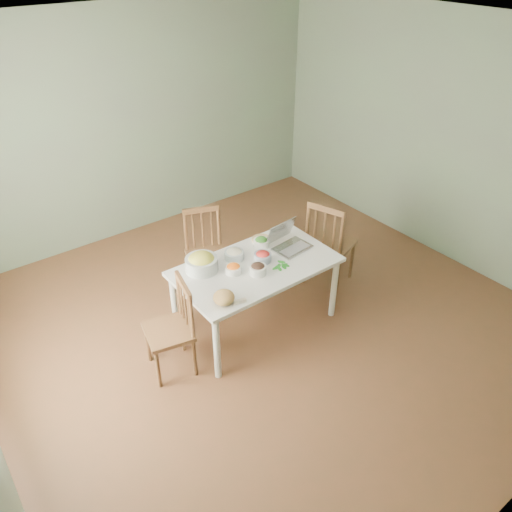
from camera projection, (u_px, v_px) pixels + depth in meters
floor at (264, 322)px, 5.00m from camera, size 5.00×5.00×0.00m
ceiling at (268, 33)px, 3.50m from camera, size 5.00×5.00×0.00m
wall_back at (137, 125)px, 5.91m from camera, size 5.00×0.00×2.70m
wall_right at (443, 140)px, 5.50m from camera, size 0.00×5.00×2.70m
dining_table at (256, 295)px, 4.80m from camera, size 1.51×0.85×0.71m
chair_far at (207, 254)px, 5.18m from camera, size 0.52×0.51×0.94m
chair_left at (168, 330)px, 4.24m from camera, size 0.46×0.47×0.90m
chair_right at (331, 241)px, 5.32m from camera, size 0.56×0.57×1.02m
bread_boule at (224, 297)px, 4.11m from camera, size 0.19×0.19×0.12m
butter_stick at (240, 301)px, 4.14m from camera, size 0.11×0.06×0.03m
bowl_squash at (202, 262)px, 4.49m from camera, size 0.32×0.32×0.17m
bowl_carrot at (233, 268)px, 4.48m from camera, size 0.19×0.19×0.08m
bowl_onion at (234, 254)px, 4.67m from camera, size 0.23×0.23×0.10m
bowl_mushroom at (258, 269)px, 4.46m from camera, size 0.19×0.19×0.10m
bowl_redpep at (263, 256)px, 4.64m from camera, size 0.22×0.22×0.10m
bowl_broccoli at (261, 242)px, 4.85m from camera, size 0.20×0.20×0.10m
flatbread at (261, 239)px, 4.96m from camera, size 0.26×0.26×0.02m
basil_bunch at (280, 265)px, 4.58m from camera, size 0.19×0.19×0.02m
laptop at (293, 238)px, 4.77m from camera, size 0.39×0.36×0.24m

